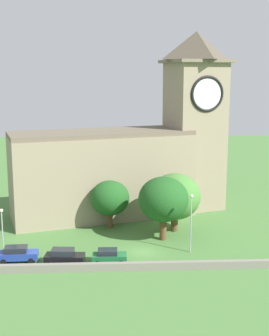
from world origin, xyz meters
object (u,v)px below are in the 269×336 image
object	(u,v)px
streetlamp_west_mid	(191,214)
car_green	(109,256)
car_black	(64,257)
church	(134,155)
tree_churchyard	(175,197)
tree_riverside_east	(163,200)
tree_riverside_west	(110,198)
car_blue	(18,254)
streetlamp_west_end	(2,224)

from	to	relation	value
streetlamp_west_mid	car_green	bearing A→B (deg)	-163.97
car_black	church	bearing A→B (deg)	66.27
car_black	tree_churchyard	size ratio (longest dim) A/B	0.57
tree_riverside_east	tree_riverside_west	bearing A→B (deg)	143.73
church	car_blue	bearing A→B (deg)	-126.75
car_blue	streetlamp_west_end	bearing A→B (deg)	140.63
car_green	tree_riverside_east	world-z (taller)	tree_riverside_east
car_blue	streetlamp_west_mid	size ratio (longest dim) A/B	0.63
car_black	tree_churchyard	world-z (taller)	tree_churchyard
streetlamp_west_mid	tree_riverside_east	size ratio (longest dim) A/B	0.87
streetlamp_west_end	streetlamp_west_mid	xyz separation A→B (m)	(23.56, 0.28, 0.84)
streetlamp_west_mid	tree_riverside_west	size ratio (longest dim) A/B	1.07
car_black	tree_riverside_east	bearing A→B (deg)	32.04
church	tree_churchyard	world-z (taller)	church
streetlamp_west_end	tree_churchyard	xyz separation A→B (m)	(22.60, 8.73, 0.94)
car_green	tree_riverside_west	distance (m)	13.69
car_blue	car_black	size ratio (longest dim) A/B	1.00
car_black	car_green	world-z (taller)	car_black
tree_churchyard	car_black	bearing A→B (deg)	-141.94
car_black	streetlamp_west_mid	size ratio (longest dim) A/B	0.64
church	tree_riverside_west	xyz separation A→B (m)	(-4.02, -8.24, -5.03)
car_blue	tree_riverside_east	world-z (taller)	tree_riverside_east
tree_churchyard	tree_riverside_east	bearing A→B (deg)	-119.53
church	streetlamp_west_end	xyz separation A→B (m)	(-17.30, -18.71, -5.39)
tree_riverside_east	tree_churchyard	bearing A→B (deg)	60.47
car_green	tree_riverside_east	bearing A→B (deg)	46.59
tree_riverside_west	tree_riverside_east	bearing A→B (deg)	-36.27
car_black	tree_riverside_west	xyz separation A→B (m)	(5.46, 13.33, 3.61)
church	streetlamp_west_end	world-z (taller)	church
car_blue	tree_riverside_west	world-z (taller)	tree_riverside_west
streetlamp_west_end	tree_riverside_east	xyz separation A→B (m)	(20.57, 5.13, 1.50)
church	car_blue	size ratio (longest dim) A/B	7.52
car_black	car_green	size ratio (longest dim) A/B	1.16
car_blue	car_green	xyz separation A→B (m)	(11.09, -1.01, -0.09)
tree_riverside_west	church	bearing A→B (deg)	64.01
car_green	tree_riverside_east	distance (m)	11.82
car_green	streetlamp_west_end	distance (m)	13.84
car_blue	car_green	distance (m)	11.14
streetlamp_west_end	tree_riverside_west	world-z (taller)	tree_riverside_west
car_green	tree_churchyard	world-z (taller)	tree_churchyard
car_blue	streetlamp_west_mid	distance (m)	21.97
streetlamp_west_mid	tree_riverside_west	xyz separation A→B (m)	(-10.28, 10.19, -0.48)
streetlamp_west_end	tree_riverside_west	bearing A→B (deg)	38.26
church	tree_churchyard	xyz separation A→B (m)	(5.31, -9.99, -4.45)
car_blue	streetlamp_west_end	size ratio (longest dim) A/B	0.79
church	tree_churchyard	size ratio (longest dim) A/B	4.29
car_green	tree_churchyard	size ratio (longest dim) A/B	0.49
car_blue	car_green	bearing A→B (deg)	-5.21
car_black	streetlamp_west_end	world-z (taller)	streetlamp_west_end
church	car_black	distance (m)	25.09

